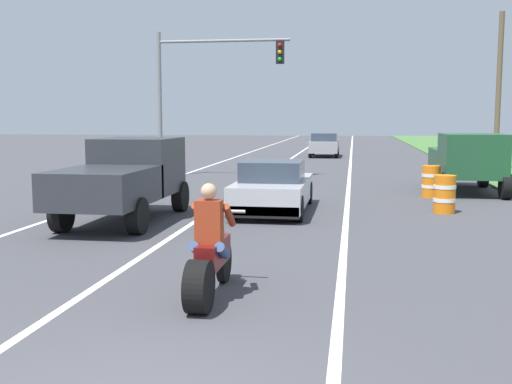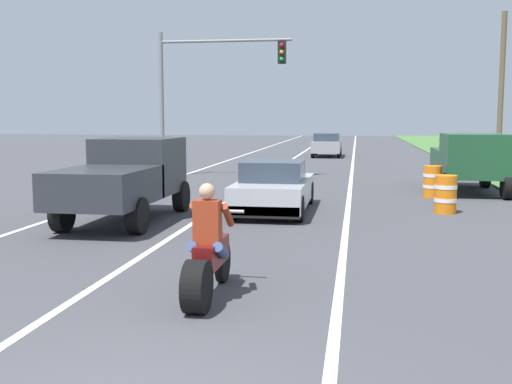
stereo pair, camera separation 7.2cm
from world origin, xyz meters
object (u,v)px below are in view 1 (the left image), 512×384
at_px(motorcycle_with_rider, 209,258).
at_px(pickup_truck_right_shoulder_dark_green, 467,159).
at_px(distant_car_far_ahead, 324,145).
at_px(construction_barrel_mid, 431,181).
at_px(construction_barrel_nearest, 444,194).
at_px(traffic_light_mast_near, 201,79).
at_px(sports_car_silver, 273,188).
at_px(pickup_truck_left_lane_dark_grey, 125,176).

bearing_deg(motorcycle_with_rider, pickup_truck_right_shoulder_dark_green, 67.02).
xyz_separation_m(pickup_truck_right_shoulder_dark_green, distant_car_far_ahead, (-5.60, 18.19, -0.33)).
bearing_deg(construction_barrel_mid, construction_barrel_nearest, -90.76).
xyz_separation_m(traffic_light_mast_near, construction_barrel_mid, (8.72, -5.30, -3.56)).
height_order(sports_car_silver, construction_barrel_mid, sports_car_silver).
bearing_deg(distant_car_far_ahead, sports_car_silver, -90.62).
relative_size(construction_barrel_mid, distant_car_far_ahead, 0.25).
distance_m(pickup_truck_left_lane_dark_grey, construction_barrel_mid, 9.76).
xyz_separation_m(motorcycle_with_rider, pickup_truck_left_lane_dark_grey, (-3.50, 6.05, 0.51)).
height_order(sports_car_silver, traffic_light_mast_near, traffic_light_mast_near).
distance_m(motorcycle_with_rider, traffic_light_mast_near, 18.00).
height_order(motorcycle_with_rider, pickup_truck_right_shoulder_dark_green, pickup_truck_right_shoulder_dark_green).
bearing_deg(sports_car_silver, motorcycle_with_rider, -88.82).
distance_m(traffic_light_mast_near, distant_car_far_ahead, 15.50).
bearing_deg(traffic_light_mast_near, pickup_truck_right_shoulder_dark_green, -20.29).
bearing_deg(sports_car_silver, traffic_light_mast_near, 114.99).
bearing_deg(pickup_truck_left_lane_dark_grey, construction_barrel_nearest, 17.73).
relative_size(traffic_light_mast_near, construction_barrel_mid, 6.00).
bearing_deg(construction_barrel_nearest, construction_barrel_mid, 89.24).
bearing_deg(sports_car_silver, pickup_truck_right_shoulder_dark_green, 42.15).
bearing_deg(traffic_light_mast_near, construction_barrel_mid, -31.29).
bearing_deg(construction_barrel_nearest, motorcycle_with_rider, -116.76).
xyz_separation_m(sports_car_silver, traffic_light_mast_near, (-4.20, 9.01, 3.43)).
relative_size(sports_car_silver, construction_barrel_nearest, 4.30).
xyz_separation_m(pickup_truck_right_shoulder_dark_green, construction_barrel_mid, (-1.33, -1.58, -0.60)).
distance_m(sports_car_silver, construction_barrel_mid, 5.85).
relative_size(pickup_truck_left_lane_dark_grey, construction_barrel_nearest, 4.80).
xyz_separation_m(construction_barrel_mid, distant_car_far_ahead, (-4.26, 19.77, 0.27)).
height_order(sports_car_silver, construction_barrel_nearest, sports_car_silver).
xyz_separation_m(sports_car_silver, construction_barrel_mid, (4.52, 3.71, -0.13)).
relative_size(pickup_truck_right_shoulder_dark_green, construction_barrel_mid, 4.80).
xyz_separation_m(pickup_truck_left_lane_dark_grey, construction_barrel_nearest, (7.81, 2.50, -0.60)).
relative_size(motorcycle_with_rider, traffic_light_mast_near, 0.37).
bearing_deg(distant_car_far_ahead, traffic_light_mast_near, -107.11).
bearing_deg(motorcycle_with_rider, sports_car_silver, 91.18).
height_order(sports_car_silver, pickup_truck_right_shoulder_dark_green, pickup_truck_right_shoulder_dark_green).
bearing_deg(construction_barrel_mid, traffic_light_mast_near, 148.71).
relative_size(pickup_truck_right_shoulder_dark_green, traffic_light_mast_near, 0.80).
relative_size(traffic_light_mast_near, construction_barrel_nearest, 6.00).
bearing_deg(sports_car_silver, construction_barrel_nearest, 5.67).
height_order(traffic_light_mast_near, construction_barrel_mid, traffic_light_mast_near).
bearing_deg(motorcycle_with_rider, distant_car_far_ahead, 89.84).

